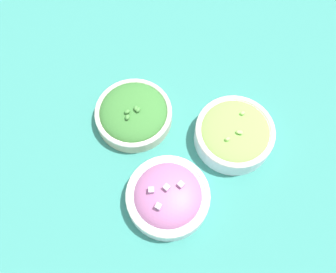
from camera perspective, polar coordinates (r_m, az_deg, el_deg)
name	(u,v)px	position (r m, az deg, el deg)	size (l,w,h in m)	color
ground_plane	(168,142)	(0.90, 0.00, -0.78)	(3.00, 3.00, 0.00)	#337F75
bowl_broccoli	(134,112)	(0.91, -5.15, 3.69)	(0.19, 0.19, 0.07)	beige
bowl_red_onion	(168,196)	(0.83, -0.02, -9.09)	(0.18, 0.18, 0.08)	silver
bowl_lettuce	(234,133)	(0.89, 10.07, 0.47)	(0.19, 0.19, 0.07)	silver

